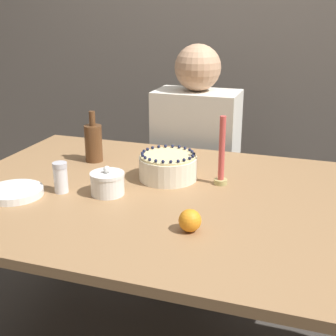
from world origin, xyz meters
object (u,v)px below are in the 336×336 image
bottle (93,142)px  person_man_blue_shirt (195,182)px  cake (168,167)px  sugar_shaker (61,177)px  sugar_bowl (107,183)px  candle (222,158)px

bottle → person_man_blue_shirt: 0.66m
cake → bottle: bearing=164.4°
sugar_shaker → bottle: bearing=98.3°
bottle → person_man_blue_shirt: (0.30, 0.50, -0.32)m
cake → bottle: 0.37m
sugar_bowl → person_man_blue_shirt: bearing=83.7°
sugar_shaker → bottle: size_ratio=0.51×
sugar_bowl → cake: bearing=54.6°
sugar_shaker → person_man_blue_shirt: bearing=73.6°
person_man_blue_shirt → cake: bearing=95.4°
cake → sugar_shaker: 0.39m
sugar_shaker → person_man_blue_shirt: (0.25, 0.84, -0.29)m
bottle → person_man_blue_shirt: person_man_blue_shirt is taller
cake → bottle: bottle is taller
candle → bottle: size_ratio=1.20×
candle → sugar_shaker: bearing=-153.4°
cake → candle: (0.20, 0.01, 0.05)m
cake → sugar_bowl: cake is taller
cake → person_man_blue_shirt: person_man_blue_shirt is taller
sugar_bowl → person_man_blue_shirt: person_man_blue_shirt is taller
candle → cake: bearing=-177.1°
cake → sugar_shaker: sugar_shaker is taller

